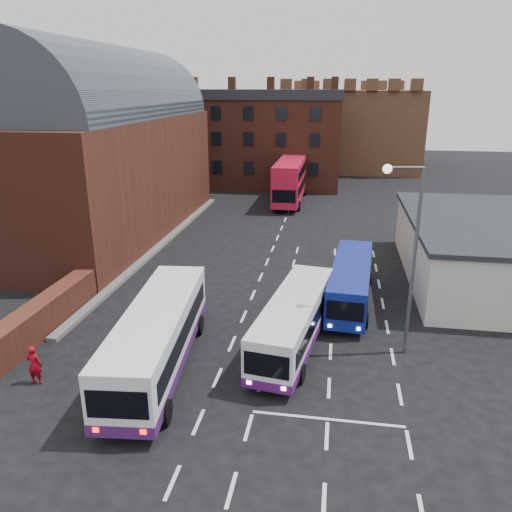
% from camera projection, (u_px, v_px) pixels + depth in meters
% --- Properties ---
extents(ground, '(180.00, 180.00, 0.00)m').
position_uv_depth(ground, '(221.00, 368.00, 23.28)').
color(ground, black).
extents(railway_station, '(12.00, 28.00, 16.00)m').
position_uv_depth(railway_station, '(99.00, 146.00, 42.82)').
color(railway_station, '#602B1E').
rests_on(railway_station, ground).
extents(forecourt_wall, '(1.20, 10.00, 1.80)m').
position_uv_depth(forecourt_wall, '(42.00, 317.00, 26.42)').
color(forecourt_wall, '#602B1E').
rests_on(forecourt_wall, ground).
extents(cream_building, '(10.40, 16.40, 4.25)m').
position_uv_depth(cream_building, '(486.00, 249.00, 33.37)').
color(cream_building, beige).
rests_on(cream_building, ground).
extents(brick_terrace, '(22.00, 10.00, 11.00)m').
position_uv_depth(brick_terrace, '(255.00, 143.00, 65.42)').
color(brick_terrace, brown).
rests_on(brick_terrace, ground).
extents(castle_keep, '(22.00, 22.00, 12.00)m').
position_uv_depth(castle_keep, '(347.00, 128.00, 82.11)').
color(castle_keep, brown).
rests_on(castle_keep, ground).
extents(bus_white_outbound, '(3.64, 11.36, 3.04)m').
position_uv_depth(bus_white_outbound, '(158.00, 334.00, 22.73)').
color(bus_white_outbound, white).
rests_on(bus_white_outbound, ground).
extents(bus_white_inbound, '(3.57, 9.88, 2.64)m').
position_uv_depth(bus_white_inbound, '(294.00, 318.00, 24.76)').
color(bus_white_inbound, silver).
rests_on(bus_white_inbound, ground).
extents(bus_blue, '(2.95, 9.62, 2.59)m').
position_uv_depth(bus_blue, '(351.00, 280.00, 29.78)').
color(bus_blue, navy).
rests_on(bus_blue, ground).
extents(bus_red_double, '(3.09, 12.01, 4.80)m').
position_uv_depth(bus_red_double, '(290.00, 180.00, 55.87)').
color(bus_red_double, red).
rests_on(bus_red_double, ground).
extents(street_lamp, '(1.87, 0.57, 9.27)m').
position_uv_depth(street_lamp, '(409.00, 245.00, 22.88)').
color(street_lamp, '#545658').
rests_on(street_lamp, ground).
extents(pedestrian_red, '(0.68, 0.46, 1.82)m').
position_uv_depth(pedestrian_red, '(34.00, 365.00, 21.84)').
color(pedestrian_red, '#950611').
rests_on(pedestrian_red, ground).
extents(pedestrian_beige, '(0.87, 0.75, 1.54)m').
position_uv_depth(pedestrian_beige, '(104.00, 376.00, 21.25)').
color(pedestrian_beige, tan).
rests_on(pedestrian_beige, ground).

